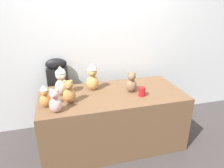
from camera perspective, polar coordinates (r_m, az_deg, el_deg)
ground_plane at (r=2.61m, az=1.52°, el=-19.25°), size 10.00×10.00×0.00m
wall_back at (r=2.88m, az=-3.55°, el=13.53°), size 7.00×0.08×2.60m
display_table at (r=2.60m, az=0.00°, el=-9.79°), size 1.73×0.83×0.71m
instrument_case at (r=2.93m, az=-14.79°, el=-2.81°), size 0.28×0.12×1.05m
teddy_bear_mocha at (r=2.43m, az=5.56°, el=0.34°), size 0.16×0.15×0.25m
teddy_bear_honey at (r=2.47m, az=-5.59°, el=1.92°), size 0.18×0.16×0.34m
teddy_bear_blush at (r=2.05m, az=-15.90°, el=-4.79°), size 0.16×0.14×0.25m
teddy_bear_cream at (r=2.40m, az=-14.27°, el=0.85°), size 0.20×0.19×0.35m
teddy_bear_caramel at (r=2.20m, az=-12.15°, el=-2.32°), size 0.15×0.13×0.27m
teddy_bear_ginger at (r=2.18m, az=-18.60°, el=-3.34°), size 0.12×0.11×0.25m
party_cup_red at (r=2.36m, az=8.51°, el=-2.15°), size 0.08×0.08×0.11m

